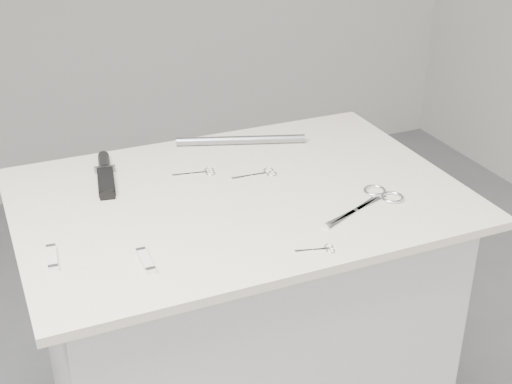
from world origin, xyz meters
name	(u,v)px	position (x,y,z in m)	size (l,w,h in m)	color
plinth	(241,354)	(0.00, 0.00, 0.45)	(0.90, 0.60, 0.90)	silver
display_board	(239,197)	(0.00, 0.00, 0.91)	(1.00, 0.70, 0.02)	beige
large_shears	(374,200)	(0.26, -0.15, 0.92)	(0.23, 0.14, 0.01)	silver
embroidery_scissors_a	(261,174)	(0.09, 0.07, 0.92)	(0.11, 0.05, 0.00)	silver
embroidery_scissors_b	(201,172)	(-0.04, 0.13, 0.92)	(0.10, 0.04, 0.00)	silver
tiny_scissors	(320,249)	(0.06, -0.29, 0.92)	(0.08, 0.04, 0.00)	silver
sheathed_knife	(105,173)	(-0.26, 0.21, 0.93)	(0.07, 0.22, 0.03)	black
pocket_knife_a	(52,258)	(-0.44, -0.12, 0.93)	(0.03, 0.09, 0.01)	silver
pocket_knife_b	(146,261)	(-0.27, -0.20, 0.93)	(0.02, 0.08, 0.01)	silver
metal_rail	(241,140)	(0.11, 0.26, 0.93)	(0.02, 0.02, 0.34)	gray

